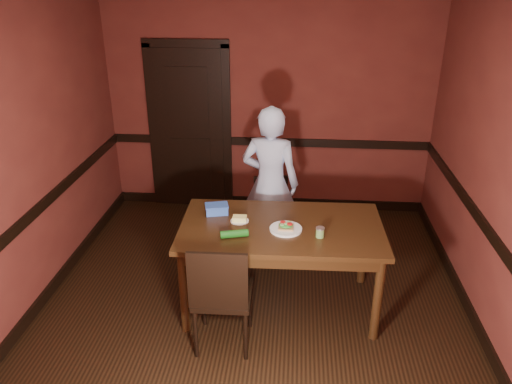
% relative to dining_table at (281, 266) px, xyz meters
% --- Properties ---
extents(floor, '(4.00, 4.50, 0.01)m').
position_rel_dining_table_xyz_m(floor, '(-0.25, -0.12, -0.42)').
color(floor, black).
rests_on(floor, ground).
extents(ceiling, '(4.00, 4.50, 0.01)m').
position_rel_dining_table_xyz_m(ceiling, '(-0.25, -0.12, 2.28)').
color(ceiling, silver).
rests_on(ceiling, ground).
extents(wall_back, '(4.00, 0.02, 2.70)m').
position_rel_dining_table_xyz_m(wall_back, '(-0.25, 2.13, 0.93)').
color(wall_back, '#5C221C').
rests_on(wall_back, ground).
extents(wall_front, '(4.00, 0.02, 2.70)m').
position_rel_dining_table_xyz_m(wall_front, '(-0.25, -2.37, 0.93)').
color(wall_front, '#5C221C').
rests_on(wall_front, ground).
extents(wall_left, '(0.02, 4.50, 2.70)m').
position_rel_dining_table_xyz_m(wall_left, '(-2.25, -0.12, 0.93)').
color(wall_left, '#5C221C').
rests_on(wall_left, ground).
extents(wall_right, '(0.02, 4.50, 2.70)m').
position_rel_dining_table_xyz_m(wall_right, '(1.75, -0.12, 0.93)').
color(wall_right, '#5C221C').
rests_on(wall_right, ground).
extents(dado_back, '(4.00, 0.03, 0.10)m').
position_rel_dining_table_xyz_m(dado_back, '(-0.25, 2.12, 0.48)').
color(dado_back, black).
rests_on(dado_back, ground).
extents(dado_left, '(0.03, 4.50, 0.10)m').
position_rel_dining_table_xyz_m(dado_left, '(-2.23, -0.12, 0.48)').
color(dado_left, black).
rests_on(dado_left, ground).
extents(dado_right, '(0.03, 4.50, 0.10)m').
position_rel_dining_table_xyz_m(dado_right, '(1.74, -0.12, 0.48)').
color(dado_right, black).
rests_on(dado_right, ground).
extents(baseboard_back, '(4.00, 0.03, 0.12)m').
position_rel_dining_table_xyz_m(baseboard_back, '(-0.25, 2.12, -0.36)').
color(baseboard_back, black).
rests_on(baseboard_back, ground).
extents(baseboard_left, '(0.03, 4.50, 0.12)m').
position_rel_dining_table_xyz_m(baseboard_left, '(-2.23, -0.12, -0.36)').
color(baseboard_left, black).
rests_on(baseboard_left, ground).
extents(baseboard_right, '(0.03, 4.50, 0.12)m').
position_rel_dining_table_xyz_m(baseboard_right, '(1.74, -0.12, -0.36)').
color(baseboard_right, black).
rests_on(baseboard_right, ground).
extents(door, '(1.05, 0.07, 2.20)m').
position_rel_dining_table_xyz_m(door, '(-1.25, 2.10, 0.67)').
color(door, black).
rests_on(door, ground).
extents(dining_table, '(1.81, 1.05, 0.84)m').
position_rel_dining_table_xyz_m(dining_table, '(0.00, 0.00, 0.00)').
color(dining_table, black).
rests_on(dining_table, floor).
extents(chair_far, '(0.43, 0.43, 0.81)m').
position_rel_dining_table_xyz_m(chair_far, '(-0.19, 1.02, -0.01)').
color(chair_far, black).
rests_on(chair_far, floor).
extents(chair_near, '(0.47, 0.47, 1.00)m').
position_rel_dining_table_xyz_m(chair_near, '(-0.45, -0.55, 0.08)').
color(chair_near, black).
rests_on(chair_near, floor).
extents(person, '(0.67, 0.50, 1.67)m').
position_rel_dining_table_xyz_m(person, '(-0.16, 0.93, 0.42)').
color(person, silver).
rests_on(person, floor).
extents(sandwich_plate, '(0.28, 0.28, 0.07)m').
position_rel_dining_table_xyz_m(sandwich_plate, '(0.04, -0.08, 0.44)').
color(sandwich_plate, white).
rests_on(sandwich_plate, dining_table).
extents(sauce_jar, '(0.07, 0.07, 0.09)m').
position_rel_dining_table_xyz_m(sauce_jar, '(0.33, -0.17, 0.46)').
color(sauce_jar, '#608542').
rests_on(sauce_jar, dining_table).
extents(cheese_saucer, '(0.17, 0.17, 0.05)m').
position_rel_dining_table_xyz_m(cheese_saucer, '(-0.38, 0.05, 0.44)').
color(cheese_saucer, white).
rests_on(cheese_saucer, dining_table).
extents(food_tub, '(0.24, 0.19, 0.09)m').
position_rel_dining_table_xyz_m(food_tub, '(-0.61, 0.19, 0.46)').
color(food_tub, '#335AB6').
rests_on(food_tub, dining_table).
extents(wrapped_veg, '(0.25, 0.13, 0.07)m').
position_rel_dining_table_xyz_m(wrapped_veg, '(-0.39, -0.24, 0.45)').
color(wrapped_veg, '#164E13').
rests_on(wrapped_veg, dining_table).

